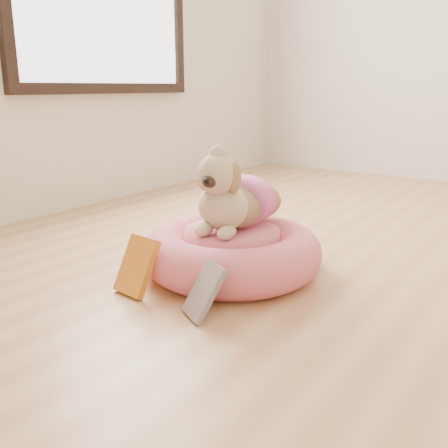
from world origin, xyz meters
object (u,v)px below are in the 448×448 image
Objects in this scene: pet_bed at (232,252)px; book_yellow at (137,266)px; book_white at (204,291)px; dog at (234,185)px.

pet_bed is 0.37m from book_yellow.
book_white is at bearing -68.31° from pet_bed.
book_yellow is (-0.15, -0.36, -0.24)m from dog.
dog reaches higher than book_yellow.
book_yellow is (-0.16, -0.34, 0.01)m from pet_bed.
pet_bed is 0.25m from dog.
book_yellow is at bearing -120.85° from dog.
book_white is at bearing -76.83° from dog.
book_white is (0.14, -0.35, -0.00)m from pet_bed.
book_yellow reaches higher than book_white.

